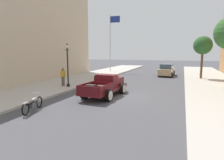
{
  "coord_description": "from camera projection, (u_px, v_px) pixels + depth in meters",
  "views": [
    {
      "loc": [
        4.24,
        -13.46,
        3.2
      ],
      "look_at": [
        -1.09,
        1.0,
        1.0
      ],
      "focal_mm": 30.83,
      "sensor_mm": 36.0,
      "label": 1
    }
  ],
  "objects": [
    {
      "name": "street_lamp_near",
      "position": [
        68.0,
        62.0,
        17.09
      ],
      "size": [
        0.5,
        0.32,
        3.85
      ],
      "color": "black",
      "rests_on": "sidewalk_left"
    },
    {
      "name": "pedestrian_sidewalk_left",
      "position": [
        63.0,
        76.0,
        17.62
      ],
      "size": [
        0.53,
        0.22,
        1.65
      ],
      "color": "brown",
      "rests_on": "sidewalk_left"
    },
    {
      "name": "street_tree_second",
      "position": [
        203.0,
        46.0,
        22.46
      ],
      "size": [
        2.13,
        2.13,
        4.97
      ],
      "color": "brown",
      "rests_on": "sidewalk_right"
    },
    {
      "name": "sidewalk_left",
      "position": [
        42.0,
        88.0,
        16.88
      ],
      "size": [
        5.5,
        64.0,
        0.15
      ],
      "primitive_type": "cube",
      "color": "#B7B2A8",
      "rests_on": "ground"
    },
    {
      "name": "car_background_tan",
      "position": [
        167.0,
        70.0,
        26.58
      ],
      "size": [
        2.06,
        4.39,
        1.65
      ],
      "color": "tan",
      "rests_on": "ground"
    },
    {
      "name": "motorcycle_parked",
      "position": [
        33.0,
        103.0,
        10.5
      ],
      "size": [
        0.74,
        2.08,
        0.93
      ],
      "color": "black",
      "rests_on": "ground"
    },
    {
      "name": "ground_plane",
      "position": [
        121.0,
        96.0,
        14.41
      ],
      "size": [
        140.0,
        140.0,
        0.0
      ],
      "primitive_type": "plane",
      "color": "#47474C"
    },
    {
      "name": "flagpole",
      "position": [
        111.0,
        37.0,
        31.37
      ],
      "size": [
        1.74,
        0.16,
        9.16
      ],
      "color": "#B2B2B7",
      "rests_on": "sidewalk_left"
    },
    {
      "name": "hotrod_truck_maroon",
      "position": [
        106.0,
        85.0,
        14.45
      ],
      "size": [
        2.36,
        5.01,
        1.58
      ],
      "color": "#510F14",
      "rests_on": "ground"
    }
  ]
}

